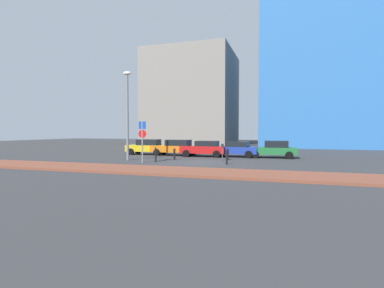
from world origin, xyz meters
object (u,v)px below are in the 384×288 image
traffic_bollard_near (227,157)px  street_lamp (127,108)px  parked_car_yellow (148,147)px  parked_car_blue (236,149)px  traffic_bollard_far (156,155)px  parked_car_green (273,149)px  traffic_bollard_mid (174,154)px  traffic_bollard_edge (228,154)px  parked_car_red (204,148)px  parked_car_orange (176,147)px  parking_meter (222,150)px  parking_sign_post (142,137)px

traffic_bollard_near → street_lamp: bearing=175.4°
parked_car_yellow → parked_car_blue: parked_car_yellow is taller
traffic_bollard_near → traffic_bollard_far: bearing=179.6°
parked_car_blue → parked_car_green: parked_car_green is taller
traffic_bollard_near → traffic_bollard_far: 5.40m
traffic_bollard_mid → traffic_bollard_edge: size_ratio=0.99×
parked_car_blue → parked_car_green: 3.27m
parked_car_red → parked_car_orange: bearing=170.6°
parked_car_red → parking_meter: 3.79m
traffic_bollard_mid → traffic_bollard_far: traffic_bollard_far is taller
parking_meter → traffic_bollard_edge: size_ratio=1.42×
traffic_bollard_mid → traffic_bollard_far: (-0.72, -2.06, 0.09)m
parked_car_red → traffic_bollard_near: size_ratio=4.16×
parked_car_red → street_lamp: size_ratio=0.59×
traffic_bollard_far → traffic_bollard_edge: traffic_bollard_far is taller
parked_car_blue → parked_car_green: bearing=1.0°
parked_car_red → parking_meter: (2.31, -3.00, 0.10)m
parked_car_red → parked_car_green: 6.11m
parked_car_orange → street_lamp: bearing=-109.8°
street_lamp → traffic_bollard_mid: (3.44, 1.44, -3.69)m
parked_car_green → traffic_bollard_near: parked_car_green is taller
parking_sign_post → traffic_bollard_edge: bearing=35.8°
parked_car_red → traffic_bollard_near: parked_car_red is taller
parked_car_blue → traffic_bollard_edge: size_ratio=4.63×
traffic_bollard_mid → traffic_bollard_far: size_ratio=0.84×
parking_meter → traffic_bollard_far: 5.31m
parked_car_blue → traffic_bollard_mid: size_ratio=4.68×
parked_car_yellow → parking_sign_post: size_ratio=1.35×
parked_car_orange → parked_car_red: bearing=-9.4°
traffic_bollard_near → traffic_bollard_edge: 3.30m
traffic_bollard_near → traffic_bollard_edge: size_ratio=1.07×
street_lamp → traffic_bollard_far: street_lamp is taller
parked_car_red → traffic_bollard_edge: 3.67m
parked_car_blue → street_lamp: size_ratio=0.61×
parked_car_yellow → traffic_bollard_far: size_ratio=3.75×
parked_car_orange → traffic_bollard_far: 6.27m
parking_meter → parked_car_blue: bearing=81.9°
parked_car_orange → traffic_bollard_mid: size_ratio=5.02×
parking_meter → street_lamp: size_ratio=0.19×
traffic_bollard_near → traffic_bollard_far: size_ratio=0.90×
parked_car_green → parking_sign_post: size_ratio=1.36×
parked_car_blue → parked_car_red: bearing=-169.4°
parked_car_orange → parking_meter: parked_car_orange is taller
parked_car_blue → street_lamp: (-7.76, -5.64, 3.42)m
parking_meter → street_lamp: bearing=-163.7°
parked_car_orange → parking_meter: size_ratio=3.49×
parking_sign_post → parking_meter: 6.40m
traffic_bollard_far → parked_car_orange: bearing=96.4°
street_lamp → traffic_bollard_near: (8.12, -0.65, -3.65)m
parked_car_blue → traffic_bollard_mid: bearing=-135.8°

